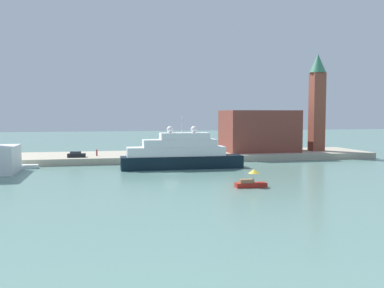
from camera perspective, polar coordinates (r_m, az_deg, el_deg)
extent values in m
plane|color=slate|center=(82.60, -2.81, -3.88)|extent=(400.00, 400.00, 0.00)
cube|color=#ADA38E|center=(107.60, -4.95, -1.64)|extent=(110.00, 19.01, 1.50)
cube|color=black|center=(89.72, -1.32, -2.40)|extent=(25.20, 4.81, 2.64)
cube|color=white|center=(89.27, -2.11, -0.97)|extent=(20.16, 4.43, 1.89)
cube|color=white|center=(89.27, -1.64, 0.13)|extent=(15.12, 4.04, 1.52)
cube|color=white|center=(89.37, -1.00, 1.06)|extent=(10.08, 3.66, 1.36)
cylinder|color=silver|center=(89.18, -1.32, 2.69)|extent=(0.16, 0.16, 3.74)
sphere|color=white|center=(89.71, 0.26, 1.94)|extent=(1.36, 1.36, 1.36)
sphere|color=white|center=(88.79, -2.92, 1.91)|extent=(1.36, 1.36, 1.36)
cube|color=#B22319|center=(67.66, 7.76, -5.37)|extent=(4.88, 1.50, 0.71)
cube|color=#8C6647|center=(67.32, 7.17, -4.86)|extent=(2.15, 1.20, 0.58)
cylinder|color=#B2B2B2|center=(67.66, 8.16, -4.46)|extent=(0.06, 0.06, 1.44)
cone|color=gold|center=(67.52, 8.17, -3.58)|extent=(1.82, 1.82, 0.64)
cube|color=silver|center=(95.77, -20.88, -2.81)|extent=(4.35, 1.68, 0.81)
cube|color=brown|center=(114.90, 8.78, 1.73)|extent=(18.36, 13.55, 10.68)
cube|color=brown|center=(119.20, 16.12, 4.08)|extent=(3.31, 3.31, 20.58)
cone|color=#387A5B|center=(119.92, 16.25, 10.18)|extent=(4.30, 4.30, 4.92)
cube|color=black|center=(101.14, -14.96, -1.46)|extent=(4.02, 1.85, 0.84)
cube|color=#262D33|center=(101.09, -15.08, -1.09)|extent=(2.41, 1.67, 0.50)
cylinder|color=maroon|center=(103.32, -12.43, -1.15)|extent=(0.36, 0.36, 1.40)
sphere|color=tan|center=(103.25, -12.44, -0.70)|extent=(0.24, 0.24, 0.24)
cylinder|color=black|center=(99.82, -1.51, -1.43)|extent=(0.45, 0.45, 0.72)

